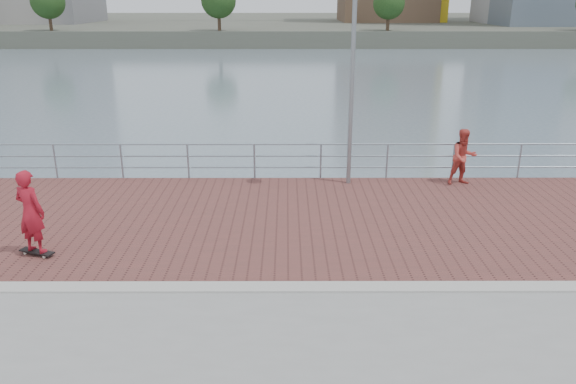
{
  "coord_description": "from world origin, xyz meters",
  "views": [
    {
      "loc": [
        -0.03,
        -9.68,
        5.39
      ],
      "look_at": [
        0.0,
        2.0,
        1.3
      ],
      "focal_mm": 35.0,
      "sensor_mm": 36.0,
      "label": 1
    }
  ],
  "objects_px": {
    "skateboarder": "(30,212)",
    "bystander": "(463,157)",
    "street_lamp": "(356,25)",
    "guardrail": "(288,157)"
  },
  "relations": [
    {
      "from": "skateboarder",
      "to": "bystander",
      "type": "bearing_deg",
      "value": -134.82
    },
    {
      "from": "street_lamp",
      "to": "skateboarder",
      "type": "bearing_deg",
      "value": -148.36
    },
    {
      "from": "bystander",
      "to": "skateboarder",
      "type": "bearing_deg",
      "value": -164.75
    },
    {
      "from": "guardrail",
      "to": "skateboarder",
      "type": "bearing_deg",
      "value": -135.01
    },
    {
      "from": "guardrail",
      "to": "skateboarder",
      "type": "xyz_separation_m",
      "value": [
        -5.51,
        -5.51,
        0.34
      ]
    },
    {
      "from": "guardrail",
      "to": "street_lamp",
      "type": "relative_size",
      "value": 5.98
    },
    {
      "from": "street_lamp",
      "to": "skateboarder",
      "type": "height_order",
      "value": "street_lamp"
    },
    {
      "from": "street_lamp",
      "to": "bystander",
      "type": "relative_size",
      "value": 3.88
    },
    {
      "from": "street_lamp",
      "to": "bystander",
      "type": "height_order",
      "value": "street_lamp"
    },
    {
      "from": "skateboarder",
      "to": "bystander",
      "type": "distance_m",
      "value": 11.82
    }
  ]
}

